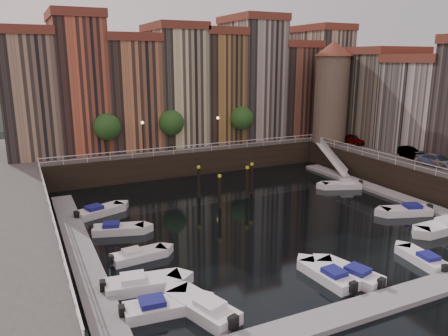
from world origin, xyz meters
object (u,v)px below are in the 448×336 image
corner_tower (331,91)px  car_c (436,161)px  car_a (355,140)px  car_b (411,153)px  boat_left_0 (161,307)px  mooring_pilings (230,184)px  boat_left_1 (141,284)px  gangway (332,158)px  boat_left_2 (138,255)px

corner_tower → car_c: (1.02, -16.95, -6.54)m
car_a → corner_tower: bearing=125.9°
car_a → car_b: car_b is taller
corner_tower → boat_left_0: corner_tower is taller
mooring_pilings → boat_left_1: mooring_pilings is taller
corner_tower → boat_left_0: bearing=-141.2°
gangway → corner_tower: bearing=57.2°
gangway → boat_left_1: 35.95m
corner_tower → boat_left_1: (-33.42, -23.45, -9.80)m
boat_left_0 → boat_left_1: (-0.33, 3.14, 0.02)m
gangway → boat_left_0: 37.43m
mooring_pilings → car_a: (22.02, 5.98, 2.02)m
gangway → boat_left_0: (-30.19, -22.08, -1.55)m
boat_left_0 → gangway: bearing=41.5°
mooring_pilings → car_c: size_ratio=1.35×
corner_tower → boat_left_2: corner_tower is taller
car_a → boat_left_0: bearing=-142.4°
corner_tower → boat_left_1: size_ratio=2.65×
mooring_pilings → car_b: (21.94, -3.76, 2.03)m
boat_left_2 → car_c: (33.54, 2.13, 3.33)m
boat_left_2 → car_a: 38.14m
car_c → car_b: bearing=70.8°
boat_left_1 → boat_left_2: boat_left_1 is taller
boat_left_0 → car_a: bearing=39.1°
car_a → boat_left_2: bearing=-151.4°
boat_left_0 → car_c: size_ratio=1.08×
gangway → mooring_pilings: gangway is taller
boat_left_2 → car_c: 33.77m
boat_left_1 → car_b: size_ratio=1.26×
mooring_pilings → boat_left_1: (-13.35, -14.34, -1.26)m
boat_left_2 → car_a: size_ratio=1.11×
car_a → car_b: size_ratio=0.95×
boat_left_2 → corner_tower: bearing=25.0°
corner_tower → boat_left_1: corner_tower is taller
boat_left_0 → boat_left_2: boat_left_0 is taller
gangway → mooring_pilings: size_ratio=1.37×
boat_left_1 → car_c: bearing=19.0°
gangway → boat_left_1: bearing=-148.2°
boat_left_1 → gangway: bearing=40.1°
boat_left_0 → car_b: (34.96, 13.72, 3.31)m
car_c → corner_tower: bearing=86.1°
boat_left_0 → car_c: bearing=21.0°
gangway → mooring_pilings: (-17.16, -4.60, -0.27)m
corner_tower → boat_left_2: (-32.52, -19.08, -9.86)m
car_c → gangway: bearing=100.1°
mooring_pilings → boat_left_2: bearing=-141.3°
car_b → mooring_pilings: bearing=-170.2°
mooring_pilings → boat_left_0: bearing=-126.7°
gangway → car_b: (4.77, -8.36, 1.76)m
mooring_pilings → gangway: bearing=15.0°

